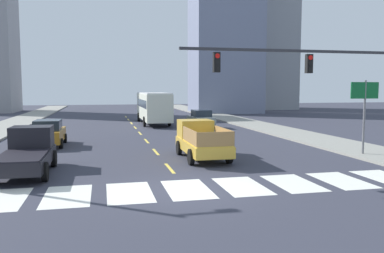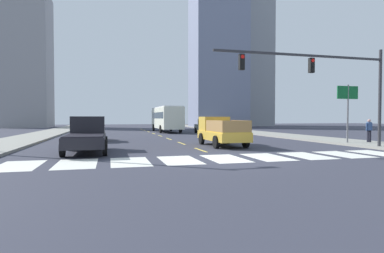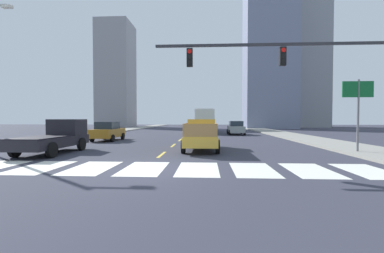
# 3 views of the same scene
# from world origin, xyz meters

# --- Properties ---
(ground_plane) EXTENTS (160.00, 160.00, 0.00)m
(ground_plane) POSITION_xyz_m (0.00, 0.00, 0.00)
(ground_plane) COLOR #323440
(sidewalk_right) EXTENTS (3.90, 110.00, 0.15)m
(sidewalk_right) POSITION_xyz_m (12.13, 18.00, 0.07)
(sidewalk_right) COLOR gray
(sidewalk_right) RESTS_ON ground
(crosswalk_stripe_1) EXTENTS (1.61, 3.00, 0.01)m
(crosswalk_stripe_1) POSITION_xyz_m (-6.45, 0.00, 0.00)
(crosswalk_stripe_1) COLOR silver
(crosswalk_stripe_1) RESTS_ON ground
(crosswalk_stripe_2) EXTENTS (1.61, 3.00, 0.01)m
(crosswalk_stripe_2) POSITION_xyz_m (-4.30, 0.00, 0.00)
(crosswalk_stripe_2) COLOR silver
(crosswalk_stripe_2) RESTS_ON ground
(crosswalk_stripe_3) EXTENTS (1.61, 3.00, 0.01)m
(crosswalk_stripe_3) POSITION_xyz_m (-2.15, 0.00, 0.00)
(crosswalk_stripe_3) COLOR silver
(crosswalk_stripe_3) RESTS_ON ground
(crosswalk_stripe_4) EXTENTS (1.61, 3.00, 0.01)m
(crosswalk_stripe_4) POSITION_xyz_m (0.00, 0.00, 0.00)
(crosswalk_stripe_4) COLOR silver
(crosswalk_stripe_4) RESTS_ON ground
(crosswalk_stripe_5) EXTENTS (1.61, 3.00, 0.01)m
(crosswalk_stripe_5) POSITION_xyz_m (2.15, 0.00, 0.00)
(crosswalk_stripe_5) COLOR silver
(crosswalk_stripe_5) RESTS_ON ground
(crosswalk_stripe_6) EXTENTS (1.61, 3.00, 0.01)m
(crosswalk_stripe_6) POSITION_xyz_m (4.30, 0.00, 0.00)
(crosswalk_stripe_6) COLOR silver
(crosswalk_stripe_6) RESTS_ON ground
(crosswalk_stripe_7) EXTENTS (1.61, 3.00, 0.01)m
(crosswalk_stripe_7) POSITION_xyz_m (6.45, 0.00, 0.00)
(crosswalk_stripe_7) COLOR silver
(crosswalk_stripe_7) RESTS_ON ground
(lane_dash_0) EXTENTS (0.16, 2.40, 0.01)m
(lane_dash_0) POSITION_xyz_m (0.00, 4.00, 0.00)
(lane_dash_0) COLOR #E0C248
(lane_dash_0) RESTS_ON ground
(lane_dash_1) EXTENTS (0.16, 2.40, 0.01)m
(lane_dash_1) POSITION_xyz_m (0.00, 9.00, 0.00)
(lane_dash_1) COLOR #E0C248
(lane_dash_1) RESTS_ON ground
(lane_dash_2) EXTENTS (0.16, 2.40, 0.01)m
(lane_dash_2) POSITION_xyz_m (0.00, 14.00, 0.00)
(lane_dash_2) COLOR #E0C248
(lane_dash_2) RESTS_ON ground
(lane_dash_3) EXTENTS (0.16, 2.40, 0.01)m
(lane_dash_3) POSITION_xyz_m (0.00, 19.00, 0.00)
(lane_dash_3) COLOR #E0C248
(lane_dash_3) RESTS_ON ground
(lane_dash_4) EXTENTS (0.16, 2.40, 0.01)m
(lane_dash_4) POSITION_xyz_m (0.00, 24.00, 0.00)
(lane_dash_4) COLOR #E0C248
(lane_dash_4) RESTS_ON ground
(lane_dash_5) EXTENTS (0.16, 2.40, 0.01)m
(lane_dash_5) POSITION_xyz_m (0.00, 29.00, 0.00)
(lane_dash_5) COLOR #E0C248
(lane_dash_5) RESTS_ON ground
(lane_dash_6) EXTENTS (0.16, 2.40, 0.01)m
(lane_dash_6) POSITION_xyz_m (0.00, 34.00, 0.00)
(lane_dash_6) COLOR #E0C248
(lane_dash_6) RESTS_ON ground
(lane_dash_7) EXTENTS (0.16, 2.40, 0.01)m
(lane_dash_7) POSITION_xyz_m (0.00, 39.00, 0.00)
(lane_dash_7) COLOR #E0C248
(lane_dash_7) RESTS_ON ground
(pickup_stakebed) EXTENTS (2.18, 5.20, 1.96)m
(pickup_stakebed) POSITION_xyz_m (2.14, 6.56, 0.94)
(pickup_stakebed) COLOR gold
(pickup_stakebed) RESTS_ON ground
(pickup_dark) EXTENTS (2.18, 5.20, 1.96)m
(pickup_dark) POSITION_xyz_m (-6.34, 4.56, 0.92)
(pickup_dark) COLOR black
(pickup_dark) RESTS_ON ground
(city_bus) EXTENTS (2.72, 10.80, 3.32)m
(city_bus) POSITION_xyz_m (2.24, 27.82, 1.95)
(city_bus) COLOR beige
(city_bus) RESTS_ON ground
(sedan_far) EXTENTS (2.02, 4.40, 1.72)m
(sedan_far) POSITION_xyz_m (-6.51, 12.92, 0.86)
(sedan_far) COLOR #A86F1D
(sedan_far) RESTS_ON ground
(sedan_mid) EXTENTS (2.02, 4.40, 1.72)m
(sedan_mid) POSITION_xyz_m (6.17, 22.58, 0.86)
(sedan_mid) COLOR gray
(sedan_mid) RESTS_ON ground
(traffic_signal_gantry) EXTENTS (10.78, 0.27, 6.00)m
(traffic_signal_gantry) POSITION_xyz_m (7.22, 2.01, 4.27)
(traffic_signal_gantry) COLOR #2D2D33
(traffic_signal_gantry) RESTS_ON ground
(direction_sign_green) EXTENTS (1.70, 0.12, 4.20)m
(direction_sign_green) POSITION_xyz_m (11.00, 4.93, 3.03)
(direction_sign_green) COLOR slate
(direction_sign_green) RESTS_ON ground
(block_low_left) EXTENTS (10.23, 11.30, 29.58)m
(block_low_left) POSITION_xyz_m (25.71, 55.36, 14.79)
(block_low_left) COLOR gray
(block_low_left) RESTS_ON ground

